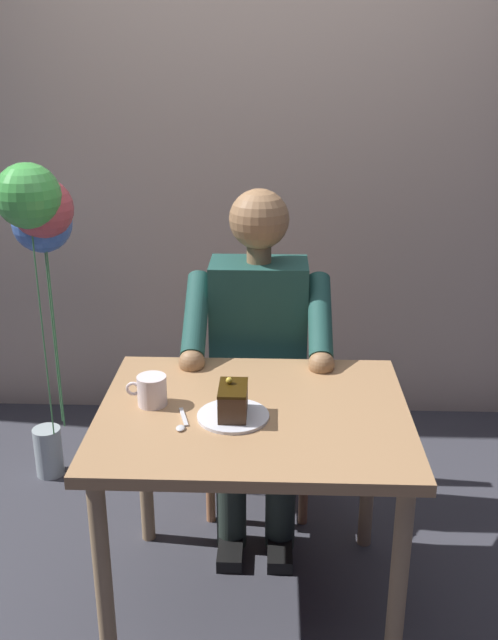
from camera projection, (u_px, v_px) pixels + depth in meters
ground_plane at (253, 602)px, 2.38m from camera, size 14.00×14.00×0.00m
cafe_rear_panel at (264, 107)px, 3.22m from camera, size 6.40×0.12×3.00m
dining_table at (253, 437)px, 2.16m from camera, size 0.93×0.77×0.72m
chair at (259, 379)px, 2.86m from camera, size 0.42×0.42×0.90m
seated_person at (258, 356)px, 2.64m from camera, size 0.53×0.58×1.28m
dessert_plate at (233, 416)px, 2.08m from camera, size 0.21×0.21×0.01m
cake_slice at (233, 400)px, 2.07m from camera, size 0.08×0.14×0.11m
coffee_cup at (152, 390)px, 2.15m from camera, size 0.12×0.09×0.09m
dessert_spoon at (182, 423)px, 2.05m from camera, size 0.04×0.14×0.01m
balloon_display at (38, 228)px, 2.75m from camera, size 0.27×0.36×1.35m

